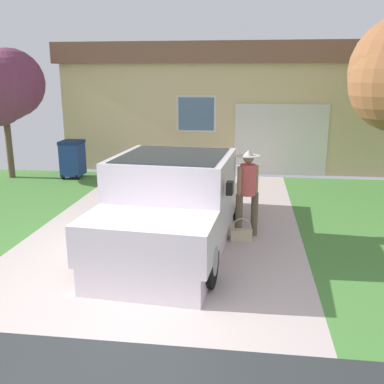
# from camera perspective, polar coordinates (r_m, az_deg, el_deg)

# --- Properties ---
(pickup_truck) EXTENTS (2.33, 5.18, 1.68)m
(pickup_truck) POSITION_cam_1_polar(r_m,az_deg,el_deg) (7.90, -2.28, -1.80)
(pickup_truck) COLOR silver
(pickup_truck) RESTS_ON ground
(person_with_hat) EXTENTS (0.43, 0.43, 1.68)m
(person_with_hat) POSITION_cam_1_polar(r_m,az_deg,el_deg) (8.40, 7.13, 0.62)
(person_with_hat) COLOR brown
(person_with_hat) RESTS_ON ground
(handbag) EXTENTS (0.40, 0.19, 0.44)m
(handbag) POSITION_cam_1_polar(r_m,az_deg,el_deg) (8.41, 6.37, -5.37)
(handbag) COLOR beige
(handbag) RESTS_ON ground
(house_with_garage) EXTENTS (10.74, 7.27, 3.99)m
(house_with_garage) POSITION_cam_1_polar(r_m,az_deg,el_deg) (17.36, 4.75, 11.42)
(house_with_garage) COLOR #D2BB87
(house_with_garage) RESTS_ON ground
(front_yard_tree) EXTENTS (2.05, 2.45, 3.78)m
(front_yard_tree) POSITION_cam_1_polar(r_m,az_deg,el_deg) (14.31, -22.97, 12.12)
(front_yard_tree) COLOR brown
(front_yard_tree) RESTS_ON ground
(wheeled_trash_bin) EXTENTS (0.60, 0.72, 1.12)m
(wheeled_trash_bin) POSITION_cam_1_polar(r_m,az_deg,el_deg) (13.84, -15.04, 4.25)
(wheeled_trash_bin) COLOR navy
(wheeled_trash_bin) RESTS_ON ground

